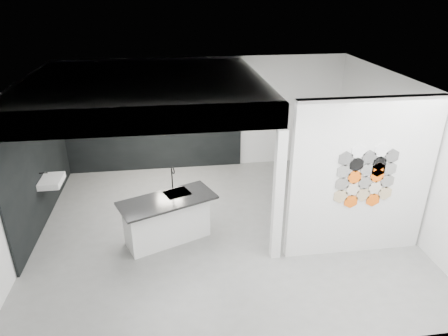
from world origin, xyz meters
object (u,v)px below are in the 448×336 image
partition_panel (361,180)px  stockpot (117,119)px  kitchen_island (167,218)px  kettle (203,116)px  glass_bowl (212,117)px  bottle_dark (142,119)px  glass_vase (212,116)px  utensil_cup (116,121)px  wall_basin (52,181)px

partition_panel → stockpot: 5.83m
kitchen_island → kettle: 3.40m
glass_bowl → bottle_dark: (-1.71, 0.00, 0.02)m
partition_panel → glass_vase: partition_panel is taller
glass_vase → utensil_cup: (-2.32, 0.00, -0.01)m
bottle_dark → kitchen_island: bearing=-80.3°
wall_basin → bottle_dark: bottle_dark is taller
wall_basin → kettle: bearing=33.0°
glass_vase → utensil_cup: 2.32m
wall_basin → utensil_cup: size_ratio=6.01×
kitchen_island → utensil_cup: size_ratio=18.53×
wall_basin → stockpot: 2.41m
glass_vase → bottle_dark: bearing=180.0°
stockpot → glass_vase: stockpot is taller
partition_panel → utensil_cup: size_ratio=28.04×
glass_vase → bottle_dark: size_ratio=0.89×
stockpot → glass_bowl: bearing=0.0°
kitchen_island → glass_bowl: size_ratio=13.77×
wall_basin → glass_vase: size_ratio=4.91×
kitchen_island → kettle: kettle is taller
kitchen_island → bottle_dark: (-0.53, 3.12, 0.93)m
utensil_cup → stockpot: bearing=0.0°
stockpot → glass_bowl: 2.30m
kettle → utensil_cup: 2.11m
glass_bowl → glass_vase: bearing=0.0°
glass_vase → bottle_dark: (-1.71, 0.00, 0.01)m
stockpot → wall_basin: bearing=-117.9°
stockpot → glass_vase: size_ratio=1.99×
kitchen_island → stockpot: size_ratio=7.61×
utensil_cup → wall_basin: bearing=-117.3°
kitchen_island → stockpot: 3.45m
glass_bowl → glass_vase: (0.00, 0.00, 0.01)m
glass_bowl → utensil_cup: 2.32m
utensil_cup → partition_panel: bearing=-41.3°
partition_panel → glass_bowl: size_ratio=20.83×
bottle_dark → utensil_cup: bearing=180.0°
partition_panel → bottle_dark: (-3.79, 3.87, -0.01)m
wall_basin → bottle_dark: bearing=50.9°
kitchen_island → partition_panel: bearing=-35.5°
partition_panel → kitchen_island: partition_panel is taller
wall_basin → bottle_dark: 2.72m
wall_basin → kitchen_island: (2.21, -1.06, -0.39)m
glass_bowl → utensil_cup: bearing=180.0°
glass_bowl → partition_panel: bearing=-61.8°
glass_bowl → bottle_dark: bearing=180.0°
kettle → bottle_dark: 1.50m
kettle → glass_bowl: size_ratio=1.53×
kettle → bottle_dark: kettle is taller
glass_vase → kitchen_island: bearing=-110.6°
bottle_dark → stockpot: bearing=180.0°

